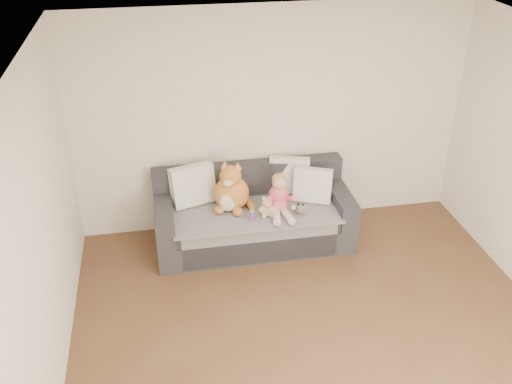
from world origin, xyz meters
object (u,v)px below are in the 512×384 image
(sofa, at_px, (253,217))
(plush_cat, at_px, (231,191))
(teddy_bear, at_px, (267,208))
(toddler, at_px, (280,197))
(sippy_cup, at_px, (252,214))

(sofa, height_order, plush_cat, plush_cat)
(plush_cat, xyz_separation_m, teddy_bear, (0.35, -0.23, -0.12))
(sofa, relative_size, toddler, 4.75)
(teddy_bear, bearing_deg, sippy_cup, -169.96)
(sofa, bearing_deg, toddler, -37.53)
(sippy_cup, bearing_deg, toddler, 14.72)
(toddler, relative_size, plush_cat, 0.78)
(plush_cat, bearing_deg, toddler, 1.99)
(toddler, height_order, plush_cat, plush_cat)
(sofa, bearing_deg, sippy_cup, -102.34)
(sofa, distance_m, teddy_bear, 0.38)
(teddy_bear, relative_size, sippy_cup, 1.98)
(sofa, xyz_separation_m, plush_cat, (-0.24, -0.02, 0.38))
(sofa, height_order, toddler, toddler)
(toddler, xyz_separation_m, plush_cat, (-0.50, 0.18, 0.03))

